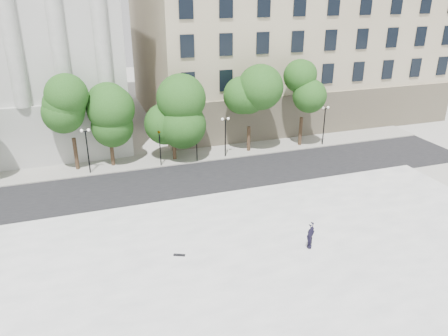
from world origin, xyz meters
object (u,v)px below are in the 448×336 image
Objects in this scene: skateboard at (179,255)px; person_lying at (309,245)px; traffic_light_east at (196,127)px; traffic_light_west at (159,130)px.

person_lying is at bearing 11.53° from skateboard.
person_lying is (2.51, -17.93, -2.93)m from traffic_light_east.
traffic_light_west is 19.17m from person_lying.
person_lying is at bearing -71.16° from traffic_light_west.
traffic_light_west is 16.48m from skateboard.
person_lying is 2.46× the size of skateboard.
person_lying is at bearing -82.04° from traffic_light_east.
traffic_light_west is at bearing 180.00° from traffic_light_east.
skateboard is (-2.01, -16.05, -3.18)m from traffic_light_west.
traffic_light_west is at bearing 107.39° from skateboard.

